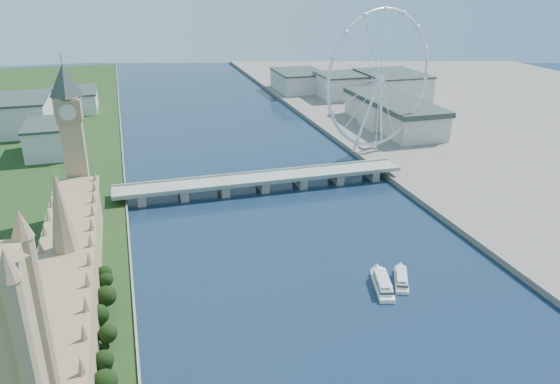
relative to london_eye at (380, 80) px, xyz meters
name	(u,v)px	position (x,y,z in m)	size (l,w,h in m)	color
parliament_range	(71,277)	(-247.98, -185.08, -49.04)	(24.00, 200.00, 70.00)	tan
big_ben	(71,123)	(-247.98, -77.08, -0.95)	(20.02, 20.02, 110.00)	tan
westminster_bridge	(262,181)	(-119.98, -55.08, -60.89)	(220.00, 22.00, 9.50)	gray
london_eye	(380,80)	(0.00, 0.00, 0.00)	(113.60, 39.12, 124.30)	silver
county_hall	(392,129)	(55.02, 74.92, -67.52)	(54.00, 144.00, 35.00)	beige
city_skyline	(240,96)	(-80.75, 205.00, -50.56)	(505.00, 280.00, 32.00)	beige
tour_boat_near	(382,288)	(-95.32, -209.28, -67.52)	(8.15, 31.77, 7.04)	white
tour_boat_far	(401,282)	(-83.02, -206.76, -67.52)	(6.95, 27.34, 6.02)	silver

